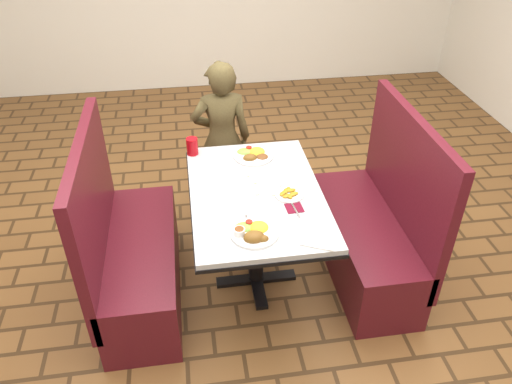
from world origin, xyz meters
TOP-DOWN VIEW (x-y plane):
  - dining_table at (0.00, 0.00)m, footprint 0.81×1.21m
  - booth_bench_left at (-0.80, 0.00)m, footprint 0.47×1.20m
  - booth_bench_right at (0.80, 0.00)m, footprint 0.47×1.20m
  - diner_person at (-0.12, 0.93)m, footprint 0.46×0.30m
  - near_dinner_plate at (-0.07, -0.40)m, footprint 0.27×0.27m
  - far_dinner_plate at (0.05, 0.42)m, footprint 0.27×0.27m
  - plantain_plate at (0.19, -0.07)m, footprint 0.17×0.17m
  - maroon_napkin at (0.20, -0.20)m, footprint 0.11×0.11m
  - spoon_utensil at (0.20, -0.22)m, footprint 0.03×0.14m
  - red_tumbler at (-0.36, 0.52)m, footprint 0.08×0.08m
  - paper_napkin at (0.26, -0.50)m, footprint 0.22×0.20m
  - knife_utensil at (-0.09, -0.32)m, footprint 0.01×0.17m
  - fork_utensil at (-0.07, -0.43)m, footprint 0.01×0.13m
  - lettuce_shreds at (0.04, 0.06)m, footprint 0.28×0.32m

SIDE VIEW (x-z plane):
  - booth_bench_left at x=-0.80m, z-range -0.26..0.92m
  - booth_bench_right at x=0.80m, z-range -0.26..0.92m
  - diner_person at x=-0.12m, z-range 0.00..1.25m
  - dining_table at x=0.00m, z-range 0.28..1.03m
  - lettuce_shreds at x=0.04m, z-range 0.75..0.75m
  - maroon_napkin at x=0.20m, z-range 0.75..0.75m
  - paper_napkin at x=0.26m, z-range 0.75..0.76m
  - spoon_utensil at x=0.20m, z-range 0.75..0.76m
  - fork_utensil at x=-0.07m, z-range 0.76..0.76m
  - knife_utensil at x=-0.09m, z-range 0.76..0.76m
  - plantain_plate at x=0.19m, z-range 0.75..0.77m
  - far_dinner_plate at x=0.05m, z-range 0.74..0.81m
  - near_dinner_plate at x=-0.07m, z-range 0.74..0.82m
  - red_tumbler at x=-0.36m, z-range 0.75..0.87m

